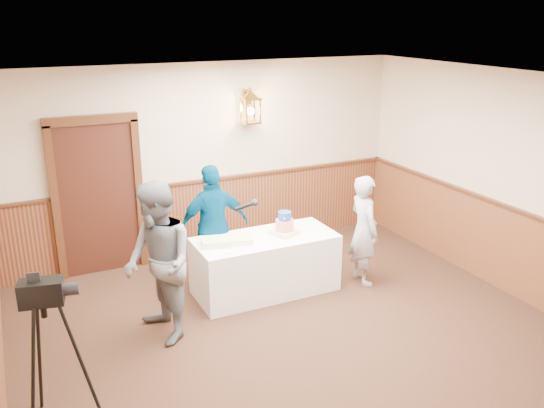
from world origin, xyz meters
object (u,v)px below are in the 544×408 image
at_px(display_table, 265,264).
at_px(tiered_cake, 285,225).
at_px(assistant_p, 214,226).
at_px(sheet_cake_green, 216,242).
at_px(sheet_cake_yellow, 238,240).
at_px(interviewer, 159,263).
at_px(tv_camera_rig, 51,364).
at_px(baker, 364,230).

distance_m(display_table, tiered_cake, 0.56).
distance_m(display_table, assistant_p, 0.83).
bearing_deg(assistant_p, display_table, 135.01).
bearing_deg(sheet_cake_green, sheet_cake_yellow, -8.96).
distance_m(sheet_cake_green, assistant_p, 0.49).
relative_size(display_table, interviewer, 1.01).
height_order(sheet_cake_green, assistant_p, assistant_p).
bearing_deg(tiered_cake, interviewer, -164.01).
xyz_separation_m(sheet_cake_yellow, assistant_p, (-0.13, 0.51, 0.03)).
relative_size(tiered_cake, sheet_cake_yellow, 1.07).
bearing_deg(sheet_cake_yellow, display_table, 2.65).
relative_size(sheet_cake_green, tv_camera_rig, 0.24).
bearing_deg(display_table, interviewer, -160.80).
distance_m(sheet_cake_green, baker, 1.97).
bearing_deg(baker, sheet_cake_yellow, 83.70).
xyz_separation_m(tiered_cake, assistant_p, (-0.77, 0.51, -0.05)).
height_order(tiered_cake, sheet_cake_green, tiered_cake).
bearing_deg(display_table, sheet_cake_green, 177.68).
bearing_deg(sheet_cake_yellow, sheet_cake_green, 171.04).
distance_m(interviewer, baker, 2.80).
relative_size(sheet_cake_green, interviewer, 0.19).
bearing_deg(display_table, tiered_cake, -3.48).
xyz_separation_m(display_table, sheet_cake_yellow, (-0.38, -0.02, 0.41)).
distance_m(tiered_cake, tv_camera_rig, 3.37).
bearing_deg(sheet_cake_yellow, baker, -9.97).
distance_m(tiered_cake, baker, 1.06).
height_order(interviewer, assistant_p, interviewer).
distance_m(sheet_cake_yellow, tv_camera_rig, 2.81).
bearing_deg(tv_camera_rig, sheet_cake_yellow, 44.57).
bearing_deg(tv_camera_rig, display_table, 41.04).
height_order(sheet_cake_yellow, baker, baker).
distance_m(interviewer, tv_camera_rig, 1.62).
distance_m(tiered_cake, assistant_p, 0.93).
bearing_deg(baker, sheet_cake_green, 83.85).
xyz_separation_m(display_table, tv_camera_rig, (-2.72, -1.57, 0.26)).
bearing_deg(interviewer, tv_camera_rig, -56.31).
xyz_separation_m(baker, assistant_p, (-1.79, 0.80, 0.08)).
relative_size(sheet_cake_yellow, tv_camera_rig, 0.25).
height_order(display_table, tiered_cake, tiered_cake).
height_order(tiered_cake, assistant_p, assistant_p).
bearing_deg(tiered_cake, tv_camera_rig, -152.54).
bearing_deg(tv_camera_rig, tiered_cake, 38.53).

